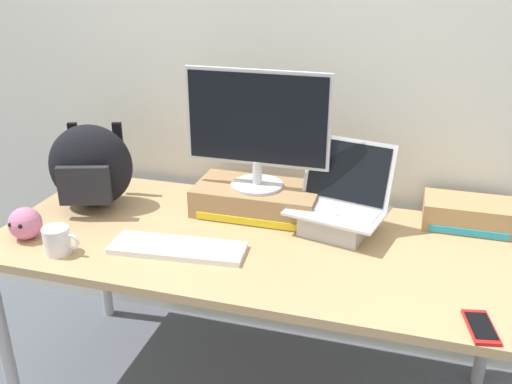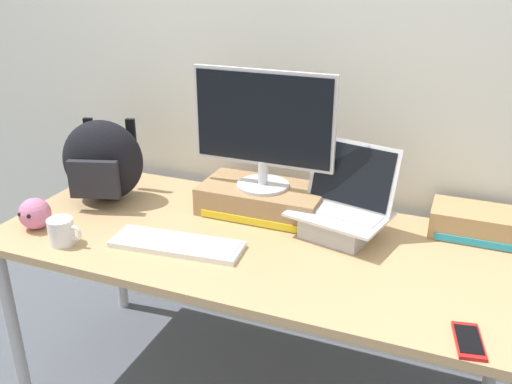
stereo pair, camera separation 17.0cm
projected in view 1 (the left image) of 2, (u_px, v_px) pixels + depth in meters
back_wall at (292, 50)px, 2.17m from camera, size 7.00×0.10×2.60m
desk at (256, 255)px, 1.98m from camera, size 1.85×0.80×0.72m
toner_box_yellow at (257, 199)px, 2.14m from camera, size 0.47×0.26×0.11m
desktop_monitor at (257, 127)px, 2.02m from camera, size 0.54×0.20×0.44m
open_laptop at (338, 213)px, 1.98m from camera, size 0.38×0.31×0.32m
external_keyboard at (178, 248)px, 1.87m from camera, size 0.47×0.19×0.02m
messenger_backpack at (91, 167)px, 2.15m from camera, size 0.37×0.31×0.33m
coffee_mug at (58, 241)px, 1.84m from camera, size 0.13×0.09×0.09m
cell_phone at (481, 327)px, 1.48m from camera, size 0.10×0.16×0.01m
plush_toy at (25, 223)px, 1.94m from camera, size 0.11×0.11×0.11m
toner_box_cyan at (468, 214)px, 2.03m from camera, size 0.32×0.18×0.10m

